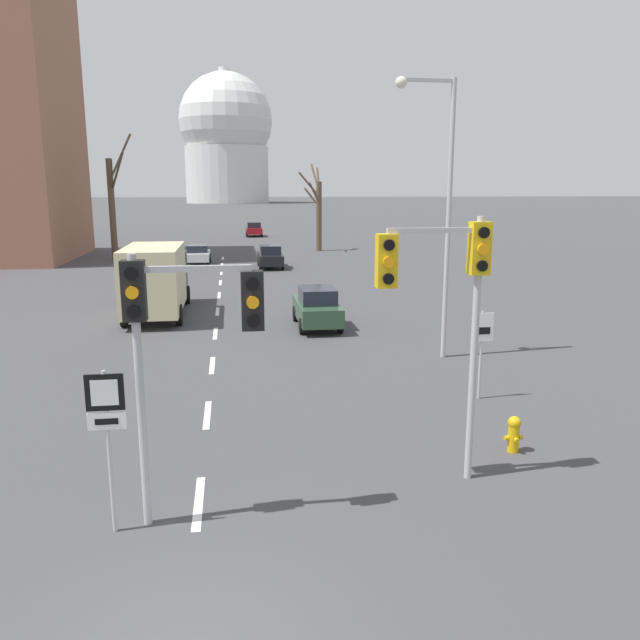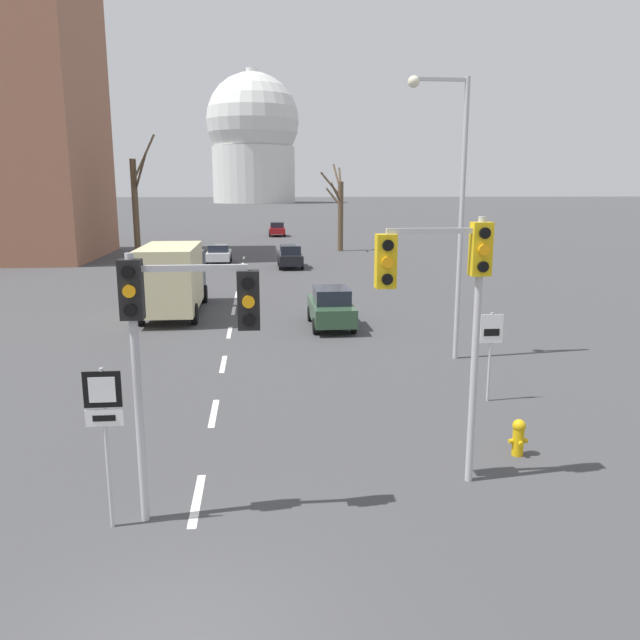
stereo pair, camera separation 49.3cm
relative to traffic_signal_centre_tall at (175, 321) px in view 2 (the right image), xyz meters
name	(u,v)px [view 2 (the right image)]	position (x,y,z in m)	size (l,w,h in m)	color
lane_stripe_0	(197,500)	(0.15, 0.61, -3.46)	(0.16, 2.00, 0.01)	silver
lane_stripe_1	(214,413)	(0.15, 5.11, -3.46)	(0.16, 2.00, 0.01)	silver
lane_stripe_2	(223,364)	(0.15, 9.61, -3.46)	(0.16, 2.00, 0.01)	silver
lane_stripe_3	(229,332)	(0.15, 14.11, -3.46)	(0.16, 2.00, 0.01)	silver
lane_stripe_4	(234,311)	(0.15, 18.61, -3.46)	(0.16, 2.00, 0.01)	silver
lane_stripe_5	(237,294)	(0.15, 23.11, -3.46)	(0.16, 2.00, 0.01)	silver
lane_stripe_6	(239,282)	(0.15, 27.61, -3.46)	(0.16, 2.00, 0.01)	silver
lane_stripe_7	(241,272)	(0.15, 32.11, -3.46)	(0.16, 2.00, 0.01)	silver
lane_stripe_8	(243,264)	(0.15, 36.61, -3.46)	(0.16, 2.00, 0.01)	silver
lane_stripe_9	(244,258)	(0.15, 41.11, -3.46)	(0.16, 2.00, 0.01)	silver
traffic_signal_centre_tall	(175,321)	(0.00, 0.00, 0.00)	(2.20, 0.34, 4.57)	#B2B2B7
traffic_signal_near_right	(447,285)	(4.73, 0.88, 0.39)	(2.09, 0.34, 5.07)	#B2B2B7
route_sign_post	(105,420)	(-1.17, -0.18, -1.57)	(0.60, 0.08, 2.76)	#B2B2B7
speed_limit_sign	(491,342)	(7.36, 5.33, -1.83)	(0.60, 0.08, 2.41)	#B2B2B7
fire_hydrant	(518,436)	(6.75, 1.92, -3.03)	(0.40, 0.34, 0.80)	gold
street_lamp_right	(453,194)	(7.50, 9.57, 1.92)	(1.94, 0.36, 8.89)	#B2B2B7
sedan_near_left	(277,229)	(3.56, 64.20, -2.62)	(1.88, 4.09, 1.65)	maroon
sedan_near_right	(290,256)	(3.59, 34.30, -2.65)	(1.72, 4.07, 1.62)	black
sedan_mid_centre	(219,254)	(-1.59, 37.08, -2.70)	(1.79, 3.87, 1.46)	silver
sedan_far_left	(331,307)	(4.25, 14.72, -2.64)	(1.69, 3.98, 1.64)	#2D4C33
delivery_truck	(173,277)	(-2.45, 18.06, -1.76)	(2.44, 7.20, 3.14)	#333842
bare_tree_left_near	(136,204)	(-8.11, 40.77, 0.91)	(1.83, 3.86, 9.75)	brown
bare_tree_right_near	(339,210)	(8.64, 46.13, 0.15)	(2.08, 3.45, 7.72)	brown
capitol_dome	(253,139)	(0.15, 236.74, 20.51)	(34.84, 34.84, 49.21)	silver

